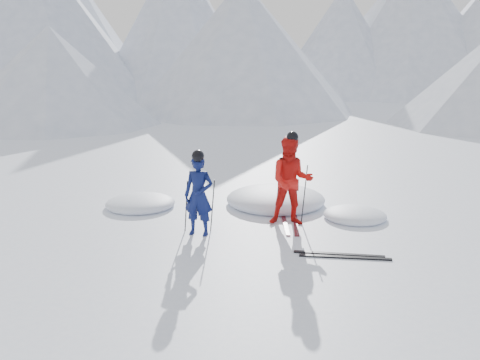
{
  "coord_description": "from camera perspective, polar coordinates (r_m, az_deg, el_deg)",
  "views": [
    {
      "loc": [
        -0.78,
        -9.99,
        3.57
      ],
      "look_at": [
        -1.76,
        0.5,
        1.1
      ],
      "focal_mm": 38.0,
      "sensor_mm": 36.0,
      "label": 1
    }
  ],
  "objects": [
    {
      "name": "ski_loose_b",
      "position": [
        9.74,
        11.71,
        -8.49
      ],
      "size": [
        1.7,
        0.15,
        0.03
      ],
      "primitive_type": "cube",
      "rotation": [
        0.0,
        0.0,
        1.54
      ],
      "color": "black",
      "rests_on": "ground"
    },
    {
      "name": "snow_lumps",
      "position": [
        12.58,
        3.5,
        -3.32
      ],
      "size": [
        9.43,
        5.72,
        0.56
      ],
      "color": "white",
      "rests_on": "ground"
    },
    {
      "name": "pole_red_right",
      "position": [
        11.49,
        7.25,
        -1.57
      ],
      "size": [
        0.13,
        0.09,
        1.32
      ],
      "primitive_type": "cylinder",
      "rotation": [
        -0.05,
        0.08,
        0.0
      ],
      "color": "black",
      "rests_on": "ground"
    },
    {
      "name": "pole_blue_right",
      "position": [
        10.85,
        -3.1,
        -2.89
      ],
      "size": [
        0.11,
        0.07,
        1.13
      ],
      "primitive_type": "cylinder",
      "rotation": [
        -0.04,
        0.08,
        0.0
      ],
      "color": "black",
      "rests_on": "ground"
    },
    {
      "name": "ski_loose_a",
      "position": [
        9.87,
        11.04,
        -8.17
      ],
      "size": [
        1.7,
        0.21,
        0.03
      ],
      "primitive_type": "cube",
      "rotation": [
        0.0,
        0.0,
        1.5
      ],
      "color": "black",
      "rests_on": "ground"
    },
    {
      "name": "pole_blue_left",
      "position": [
        10.85,
        -6.06,
        -2.94
      ],
      "size": [
        0.11,
        0.08,
        1.13
      ],
      "primitive_type": "cylinder",
      "rotation": [
        0.05,
        0.08,
        0.0
      ],
      "color": "black",
      "rests_on": "ground"
    },
    {
      "name": "pole_red_left",
      "position": [
        11.58,
        4.26,
        -1.39
      ],
      "size": [
        0.13,
        0.1,
        1.32
      ],
      "primitive_type": "cylinder",
      "rotation": [
        0.06,
        0.08,
        0.0
      ],
      "color": "black",
      "rests_on": "ground"
    },
    {
      "name": "ski_worn_left",
      "position": [
        11.52,
        5.08,
        -4.84
      ],
      "size": [
        0.24,
        1.7,
        0.03
      ],
      "primitive_type": "cube",
      "rotation": [
        0.0,
        0.0,
        0.09
      ],
      "color": "black",
      "rests_on": "ground"
    },
    {
      "name": "ski_worn_right",
      "position": [
        11.52,
        6.28,
        -4.86
      ],
      "size": [
        0.12,
        1.7,
        0.03
      ],
      "primitive_type": "cube",
      "rotation": [
        0.0,
        0.0,
        0.02
      ],
      "color": "black",
      "rests_on": "ground"
    },
    {
      "name": "skier_red",
      "position": [
        11.25,
        5.79,
        -0.11
      ],
      "size": [
        1.0,
        0.8,
        1.99
      ],
      "primitive_type": "imported",
      "rotation": [
        0.0,
        0.0,
        0.05
      ],
      "color": "red",
      "rests_on": "ground"
    },
    {
      "name": "mountain_range",
      "position": [
        45.87,
        14.05,
        16.77
      ],
      "size": [
        106.15,
        62.94,
        15.53
      ],
      "color": "#B2BCD1",
      "rests_on": "ground"
    },
    {
      "name": "skier_blue",
      "position": [
        10.58,
        -4.66,
        -1.74
      ],
      "size": [
        0.68,
        0.51,
        1.7
      ],
      "primitive_type": "imported",
      "rotation": [
        0.0,
        0.0,
        -0.18
      ],
      "color": "#0C1549",
      "rests_on": "ground"
    },
    {
      "name": "ground",
      "position": [
        10.64,
        9.29,
        -6.6
      ],
      "size": [
        160.0,
        160.0,
        0.0
      ],
      "primitive_type": "plane",
      "color": "white",
      "rests_on": "ground"
    }
  ]
}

